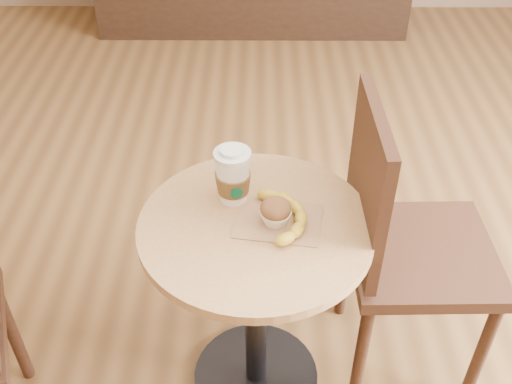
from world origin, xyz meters
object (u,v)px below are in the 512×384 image
at_px(chair_right, 402,241).
at_px(muffin, 276,212).
at_px(cafe_table, 256,279).
at_px(banana, 285,216).
at_px(coffee_cup, 233,177).

xyz_separation_m(chair_right, muffin, (-0.40, -0.12, 0.22)).
relative_size(cafe_table, muffin, 8.40).
bearing_deg(banana, chair_right, 7.80).
bearing_deg(cafe_table, banana, 5.08).
bearing_deg(muffin, cafe_table, -179.93).
relative_size(muffin, banana, 0.36).
height_order(cafe_table, banana, banana).
height_order(chair_right, muffin, chair_right).
bearing_deg(chair_right, coffee_cup, 89.87).
distance_m(chair_right, coffee_cup, 0.58).
distance_m(coffee_cup, muffin, 0.17).
bearing_deg(coffee_cup, banana, -47.43).
bearing_deg(chair_right, cafe_table, 103.05).
xyz_separation_m(cafe_table, coffee_cup, (-0.07, 0.11, 0.31)).
height_order(muffin, banana, muffin).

